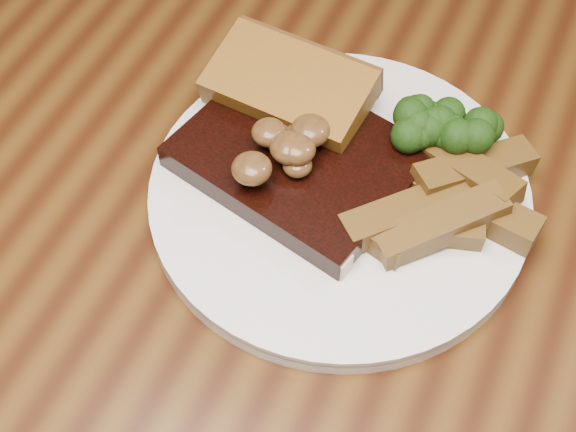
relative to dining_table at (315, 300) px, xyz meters
name	(u,v)px	position (x,y,z in m)	size (l,w,h in m)	color
dining_table	(315,300)	(0.00, 0.00, 0.00)	(1.60, 0.90, 0.75)	#46290E
plate	(339,195)	(0.00, 0.04, 0.10)	(0.28, 0.28, 0.01)	white
steak	(298,159)	(-0.03, 0.04, 0.12)	(0.16, 0.12, 0.02)	black
steak_bone	(266,219)	(-0.03, -0.01, 0.11)	(0.14, 0.01, 0.02)	beige
mushroom_pile	(289,138)	(-0.04, 0.04, 0.14)	(0.08, 0.08, 0.03)	brown
garlic_bread	(289,106)	(-0.06, 0.09, 0.12)	(0.12, 0.07, 0.03)	#8D5719
potato_wedges	(446,206)	(0.08, 0.05, 0.12)	(0.12, 0.12, 0.02)	brown
broccoli_cluster	(436,132)	(0.05, 0.10, 0.12)	(0.07, 0.07, 0.04)	#1B3A0D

